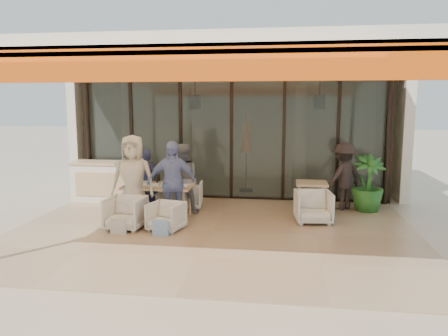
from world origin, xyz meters
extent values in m
plane|color=#C6B293|center=(0.00, 0.00, 0.00)|extent=(70.00, 70.00, 0.00)
cube|color=tan|center=(0.00, 0.00, 0.01)|extent=(8.00, 6.00, 0.01)
cube|color=silver|center=(0.00, 0.00, 3.30)|extent=(8.00, 6.00, 0.20)
cube|color=#D84C0B|center=(0.00, -2.94, 3.02)|extent=(8.00, 0.12, 0.45)
cube|color=orange|center=(0.00, -2.25, 3.14)|extent=(8.00, 1.50, 0.06)
cylinder|color=black|center=(-3.88, 2.88, 1.60)|extent=(0.12, 0.12, 3.20)
cylinder|color=black|center=(3.88, 2.88, 1.60)|extent=(0.12, 0.12, 3.20)
cube|color=#9EADA3|center=(0.00, 3.00, 1.60)|extent=(8.00, 0.03, 3.20)
cube|color=black|center=(0.00, 3.00, 0.04)|extent=(8.00, 0.10, 0.08)
cube|color=black|center=(0.00, 3.00, 3.16)|extent=(8.00, 0.10, 0.08)
cube|color=black|center=(-4.00, 3.00, 1.60)|extent=(0.08, 0.10, 3.20)
cube|color=black|center=(-2.70, 3.00, 1.60)|extent=(0.08, 0.10, 3.20)
cube|color=black|center=(-1.35, 3.00, 1.60)|extent=(0.08, 0.10, 3.20)
cube|color=black|center=(0.00, 3.00, 1.60)|extent=(0.08, 0.10, 3.20)
cube|color=black|center=(1.35, 3.00, 1.60)|extent=(0.08, 0.10, 3.20)
cube|color=black|center=(2.70, 3.00, 1.60)|extent=(0.08, 0.10, 3.20)
cube|color=black|center=(4.00, 3.00, 1.60)|extent=(0.08, 0.10, 3.20)
cube|color=silver|center=(0.00, 6.50, 1.70)|extent=(9.00, 0.25, 3.40)
cube|color=silver|center=(-4.40, 4.75, 1.70)|extent=(0.25, 3.50, 3.40)
cube|color=silver|center=(4.40, 4.75, 1.70)|extent=(0.25, 3.50, 3.40)
cube|color=silver|center=(0.00, 4.75, 3.40)|extent=(9.00, 3.50, 0.25)
cube|color=tan|center=(0.00, 4.75, 0.01)|extent=(8.00, 3.50, 0.02)
cylinder|color=silver|center=(-1.60, 4.60, 1.50)|extent=(0.40, 0.40, 3.00)
cylinder|color=silver|center=(1.80, 4.60, 1.50)|extent=(0.40, 0.40, 3.00)
cylinder|color=black|center=(-1.20, 4.20, 3.00)|extent=(0.03, 0.03, 0.70)
cube|color=black|center=(-1.20, 4.20, 2.55)|extent=(0.30, 0.30, 0.40)
sphere|color=#FFBF72|center=(-1.20, 4.20, 2.55)|extent=(0.18, 0.18, 0.18)
cylinder|color=black|center=(2.30, 4.20, 3.00)|extent=(0.03, 0.03, 0.70)
cube|color=black|center=(2.30, 4.20, 2.55)|extent=(0.30, 0.30, 0.40)
sphere|color=#FFBF72|center=(2.30, 4.20, 2.55)|extent=(0.18, 0.18, 0.18)
cylinder|color=black|center=(0.30, 4.00, 0.05)|extent=(0.40, 0.40, 0.05)
cylinder|color=black|center=(0.30, 4.00, 1.05)|extent=(0.04, 0.04, 2.10)
cone|color=#FE4916|center=(0.30, 4.00, 1.70)|extent=(0.32, 0.32, 1.10)
cube|color=silver|center=(-3.11, 2.30, 0.50)|extent=(1.80, 0.60, 1.00)
cube|color=tan|center=(-3.11, 2.30, 1.01)|extent=(1.85, 0.65, 0.06)
cube|color=tan|center=(-3.11, 1.99, 0.50)|extent=(1.50, 0.02, 0.60)
cube|color=tan|center=(-1.35, 0.89, 0.72)|extent=(1.50, 0.90, 0.05)
cube|color=white|center=(-1.35, 0.89, 0.74)|extent=(1.30, 0.35, 0.01)
cylinder|color=tan|center=(-1.97, 0.57, 0.35)|extent=(0.06, 0.06, 0.70)
cylinder|color=tan|center=(-0.73, 0.57, 0.35)|extent=(0.06, 0.06, 0.70)
cylinder|color=tan|center=(-1.97, 1.21, 0.35)|extent=(0.06, 0.06, 0.70)
cylinder|color=tan|center=(-0.73, 1.21, 0.35)|extent=(0.06, 0.06, 0.70)
cylinder|color=white|center=(-1.80, 0.74, 0.81)|extent=(0.06, 0.06, 0.11)
cylinder|color=white|center=(-1.60, 1.09, 0.81)|extent=(0.06, 0.06, 0.11)
cylinder|color=white|center=(-1.30, 0.79, 0.81)|extent=(0.06, 0.06, 0.11)
cylinder|color=white|center=(-1.05, 1.07, 0.81)|extent=(0.06, 0.06, 0.11)
cylinder|color=white|center=(-0.85, 0.69, 0.81)|extent=(0.06, 0.06, 0.11)
cylinder|color=white|center=(-1.90, 0.94, 0.81)|extent=(0.06, 0.06, 0.11)
cylinder|color=#953815|center=(-1.90, 1.04, 0.83)|extent=(0.07, 0.07, 0.16)
cylinder|color=black|center=(-1.45, 1.17, 0.83)|extent=(0.09, 0.09, 0.17)
cylinder|color=black|center=(-1.45, 1.17, 0.93)|extent=(0.10, 0.10, 0.01)
cylinder|color=white|center=(-1.80, 0.59, 0.76)|extent=(0.22, 0.22, 0.01)
cylinder|color=white|center=(-0.90, 0.59, 0.76)|extent=(0.22, 0.22, 0.01)
cylinder|color=white|center=(-1.80, 1.21, 0.76)|extent=(0.22, 0.22, 0.01)
cylinder|color=white|center=(-0.90, 1.21, 0.76)|extent=(0.22, 0.22, 0.01)
imported|color=silver|center=(-1.77, 1.84, 0.30)|extent=(0.63, 0.60, 0.61)
imported|color=silver|center=(-0.93, 1.84, 0.36)|extent=(0.77, 0.73, 0.72)
imported|color=silver|center=(-1.77, -0.06, 0.37)|extent=(0.76, 0.71, 0.74)
imported|color=silver|center=(-0.93, -0.06, 0.32)|extent=(0.75, 0.72, 0.64)
imported|color=#1A1C3A|center=(-1.77, 1.34, 0.74)|extent=(0.57, 0.40, 1.48)
imported|color=slate|center=(-0.93, 1.34, 0.81)|extent=(0.92, 0.79, 1.62)
imported|color=beige|center=(-1.77, 0.44, 0.94)|extent=(0.96, 0.66, 1.88)
imported|color=#6978AF|center=(-0.93, 0.44, 0.88)|extent=(1.10, 0.66, 1.76)
cube|color=silver|center=(-1.77, -0.46, 0.17)|extent=(0.30, 0.10, 0.34)
cube|color=#99BFD8|center=(-0.93, -0.46, 0.17)|extent=(0.30, 0.10, 0.34)
cube|color=tan|center=(2.01, 1.69, 0.72)|extent=(0.70, 0.70, 0.05)
cylinder|color=tan|center=(1.73, 1.41, 0.35)|extent=(0.05, 0.05, 0.70)
cylinder|color=tan|center=(2.29, 1.41, 0.35)|extent=(0.05, 0.05, 0.70)
cylinder|color=tan|center=(1.73, 1.97, 0.35)|extent=(0.05, 0.05, 0.70)
cylinder|color=tan|center=(2.29, 1.97, 0.35)|extent=(0.05, 0.05, 0.70)
imported|color=silver|center=(2.01, 0.94, 0.38)|extent=(0.82, 0.77, 0.77)
imported|color=black|center=(2.77, 2.19, 0.81)|extent=(1.19, 1.12, 1.61)
imported|color=#1E5919|center=(3.32, 2.11, 0.67)|extent=(0.94, 0.94, 1.34)
camera|label=1|loc=(1.39, -8.25, 2.54)|focal=35.00mm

